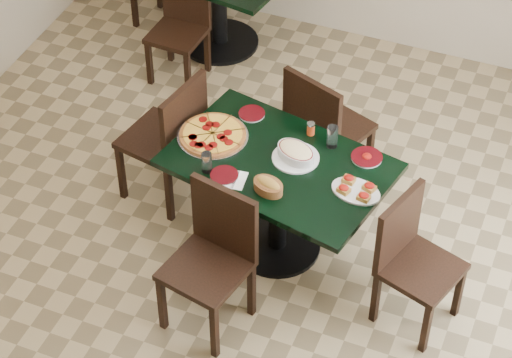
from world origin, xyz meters
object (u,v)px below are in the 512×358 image
at_px(back_chair_near, 181,22).
at_px(chair_right, 411,255).
at_px(chair_far, 322,125).
at_px(chair_left, 171,134).
at_px(bread_basket, 268,186).
at_px(lasagna_casserole, 296,153).
at_px(bruschetta_platter, 356,189).
at_px(main_table, 279,184).
at_px(chair_near, 214,251).
at_px(pepperoni_pizza, 213,135).

bearing_deg(back_chair_near, chair_right, -34.02).
xyz_separation_m(chair_far, chair_right, (0.85, -0.85, -0.06)).
height_order(chair_left, bread_basket, chair_left).
height_order(chair_right, chair_left, chair_left).
xyz_separation_m(chair_far, lasagna_casserole, (0.02, -0.58, 0.24)).
height_order(chair_right, lasagna_casserole, chair_right).
bearing_deg(bruschetta_platter, chair_far, 131.92).
xyz_separation_m(main_table, bread_basket, (0.03, -0.25, 0.22)).
bearing_deg(main_table, bread_basket, -71.83).
height_order(main_table, chair_right, chair_right).
xyz_separation_m(chair_left, back_chair_near, (-0.54, 1.30, -0.09)).
distance_m(chair_far, back_chair_near, 1.66).
xyz_separation_m(chair_near, back_chair_near, (-1.21, 2.13, -0.07)).
height_order(chair_far, chair_left, chair_left).
distance_m(chair_far, chair_near, 1.30).
bearing_deg(bread_basket, back_chair_near, 146.63).
bearing_deg(main_table, lasagna_casserole, 51.39).
bearing_deg(lasagna_casserole, bruschetta_platter, 4.89).
height_order(chair_left, lasagna_casserole, chair_left).
bearing_deg(chair_left, chair_near, 49.72).
relative_size(chair_near, back_chair_near, 1.13).
distance_m(chair_right, lasagna_casserole, 0.92).
bearing_deg(lasagna_casserole, back_chair_near, 158.72).
height_order(pepperoni_pizza, lasagna_casserole, lasagna_casserole).
height_order(chair_right, pepperoni_pizza, chair_right).
distance_m(chair_near, bread_basket, 0.49).
xyz_separation_m(chair_left, pepperoni_pizza, (0.36, -0.12, 0.21)).
bearing_deg(chair_far, back_chair_near, -10.17).
height_order(chair_near, lasagna_casserole, chair_near).
relative_size(main_table, bruschetta_platter, 4.37).
relative_size(back_chair_near, pepperoni_pizza, 1.88).
bearing_deg(chair_near, bread_basket, 75.86).
bearing_deg(back_chair_near, chair_near, -57.67).
relative_size(chair_near, pepperoni_pizza, 2.12).
bearing_deg(main_table, chair_near, -92.11).
relative_size(lasagna_casserole, bruschetta_platter, 0.92).
xyz_separation_m(pepperoni_pizza, lasagna_casserole, (0.55, 0.01, 0.03)).
bearing_deg(main_table, back_chair_near, 144.20).
distance_m(main_table, chair_near, 0.66).
xyz_separation_m(back_chair_near, pepperoni_pizza, (0.90, -1.43, 0.30)).
height_order(chair_near, chair_right, chair_near).
xyz_separation_m(lasagna_casserole, bruschetta_platter, (0.43, -0.14, -0.02)).
height_order(chair_left, pepperoni_pizza, chair_left).
distance_m(chair_near, back_chair_near, 2.45).
bearing_deg(pepperoni_pizza, main_table, -7.47).
xyz_separation_m(chair_right, bread_basket, (-0.88, -0.05, 0.29)).
distance_m(main_table, chair_right, 0.93).
xyz_separation_m(chair_near, chair_right, (1.06, 0.43, -0.03)).
height_order(lasagna_casserole, bread_basket, lasagna_casserole).
height_order(chair_near, pepperoni_pizza, chair_near).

